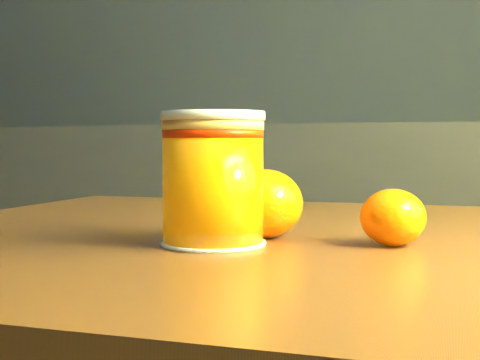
% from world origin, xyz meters
% --- Properties ---
extents(kitchen_counter, '(3.15, 0.60, 0.90)m').
position_xyz_m(kitchen_counter, '(0.00, 1.45, 0.45)').
color(kitchen_counter, '#424246').
rests_on(kitchen_counter, ground).
extents(table, '(1.10, 0.84, 0.76)m').
position_xyz_m(table, '(1.05, 0.06, 0.66)').
color(table, brown).
rests_on(table, ground).
extents(juice_glass, '(0.09, 0.09, 0.11)m').
position_xyz_m(juice_glass, '(0.93, -0.04, 0.82)').
color(juice_glass, orange).
rests_on(juice_glass, table).
extents(orange_front, '(0.08, 0.08, 0.06)m').
position_xyz_m(orange_front, '(0.95, 0.02, 0.79)').
color(orange_front, orange).
rests_on(orange_front, table).
extents(orange_back, '(0.07, 0.07, 0.05)m').
position_xyz_m(orange_back, '(1.07, 0.02, 0.78)').
color(orange_back, orange).
rests_on(orange_back, table).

